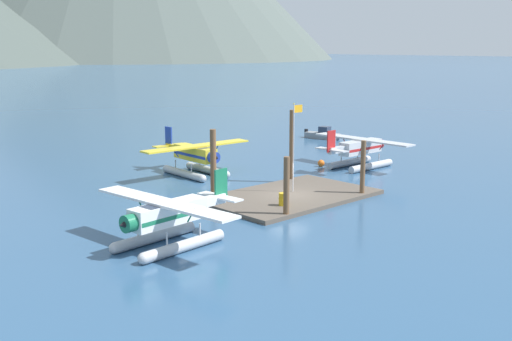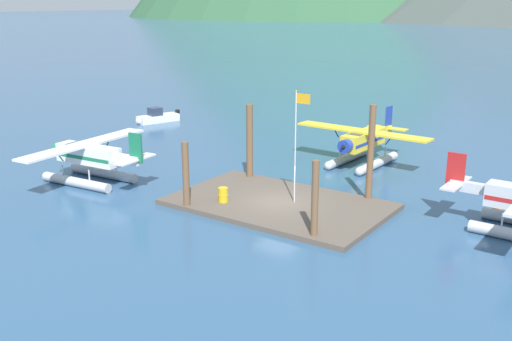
% 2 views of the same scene
% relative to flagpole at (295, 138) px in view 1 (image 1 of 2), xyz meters
% --- Properties ---
extents(ground_plane, '(1200.00, 1200.00, 0.00)m').
position_rel_flagpole_xyz_m(ground_plane, '(-0.93, -0.45, -4.40)').
color(ground_plane, '#2D5175').
extents(dock_platform, '(12.61, 7.84, 0.30)m').
position_rel_flagpole_xyz_m(dock_platform, '(-0.93, -0.45, -4.25)').
color(dock_platform, brown).
rests_on(dock_platform, ground).
extents(piling_near_left, '(0.40, 0.40, 4.09)m').
position_rel_flagpole_xyz_m(piling_near_left, '(-5.02, -4.02, -2.36)').
color(piling_near_left, brown).
rests_on(piling_near_left, ground).
extents(piling_near_right, '(0.36, 0.36, 4.24)m').
position_rel_flagpole_xyz_m(piling_near_right, '(3.37, -3.80, -2.28)').
color(piling_near_right, brown).
rests_on(piling_near_right, ground).
extents(piling_far_left, '(0.44, 0.44, 5.23)m').
position_rel_flagpole_xyz_m(piling_far_left, '(-5.44, 2.92, -1.79)').
color(piling_far_left, brown).
rests_on(piling_far_left, ground).
extents(piling_far_right, '(0.39, 0.39, 6.00)m').
position_rel_flagpole_xyz_m(piling_far_right, '(3.15, 3.27, -1.41)').
color(piling_far_right, brown).
rests_on(piling_far_right, ground).
extents(flagpole, '(0.95, 0.10, 6.67)m').
position_rel_flagpole_xyz_m(flagpole, '(0.00, 0.00, 0.00)').
color(flagpole, silver).
rests_on(flagpole, dock_platform).
extents(fuel_drum, '(0.62, 0.62, 0.88)m').
position_rel_flagpole_xyz_m(fuel_drum, '(-3.62, -2.36, -3.66)').
color(fuel_drum, gold).
rests_on(fuel_drum, dock_platform).
extents(mooring_buoy, '(0.64, 0.64, 0.64)m').
position_rel_flagpole_xyz_m(mooring_buoy, '(10.10, 6.03, -4.08)').
color(mooring_buoy, orange).
rests_on(mooring_buoy, ground).
extents(seaplane_white_port_aft, '(7.97, 10.48, 3.84)m').
position_rel_flagpole_xyz_m(seaplane_white_port_aft, '(-14.06, -3.58, -2.83)').
color(seaplane_white_port_aft, '#B7BABF').
rests_on(seaplane_white_port_aft, ground).
extents(seaplane_yellow_bow_centre, '(10.45, 7.98, 3.84)m').
position_rel_flagpole_xyz_m(seaplane_yellow_bow_centre, '(-0.85, 10.96, -2.83)').
color(seaplane_yellow_bow_centre, '#B7BABF').
rests_on(seaplane_yellow_bow_centre, ground).
extents(seaplane_silver_stbd_fwd, '(7.98, 10.42, 3.84)m').
position_rel_flagpole_xyz_m(seaplane_silver_stbd_fwd, '(12.37, 3.24, -2.83)').
color(seaplane_silver_stbd_fwd, '#B7BABF').
rests_on(seaplane_silver_stbd_fwd, ground).
extents(boat_grey_open_east, '(2.32, 4.83, 1.50)m').
position_rel_flagpole_xyz_m(boat_grey_open_east, '(23.75, 17.47, -3.92)').
color(boat_grey_open_east, gray).
rests_on(boat_grey_open_east, ground).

